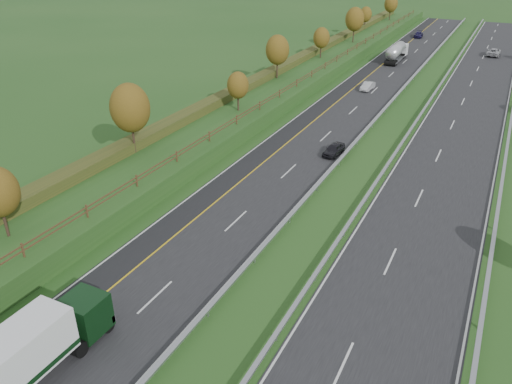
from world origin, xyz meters
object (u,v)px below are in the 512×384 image
car_silver_mid (368,86)px  car_small_far (419,35)px  car_oncoming (494,52)px  road_tanker (397,52)px  car_dark_near (334,149)px

car_silver_mid → car_small_far: car_small_far is taller
car_small_far → car_oncoming: (18.53, -15.06, 0.11)m
road_tanker → car_oncoming: bearing=39.2°
road_tanker → car_silver_mid: bearing=-88.3°
car_silver_mid → car_small_far: size_ratio=0.84×
car_silver_mid → car_oncoming: 41.90m
car_small_far → road_tanker: bearing=-91.7°
road_tanker → car_oncoming: road_tanker is taller
road_tanker → car_silver_mid: road_tanker is taller
car_silver_mid → car_oncoming: car_oncoming is taller
car_dark_near → car_oncoming: car_oncoming is taller
car_dark_near → car_silver_mid: car_dark_near is taller
car_small_far → car_oncoming: bearing=-42.7°
road_tanker → car_silver_mid: 24.05m
road_tanker → car_dark_near: 53.31m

